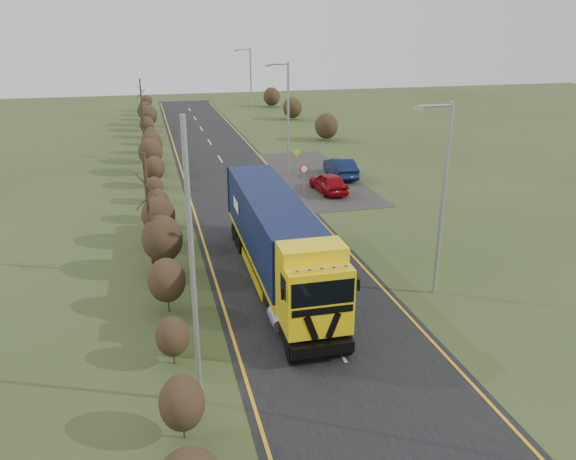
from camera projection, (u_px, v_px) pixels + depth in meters
The scene contains 14 objects.
ground at pixel (305, 296), 25.25m from camera, with size 160.00×160.00×0.00m, color #35431D.
road at pixel (260, 224), 34.34m from camera, with size 8.00×120.00×0.02m, color black.
layby at pixel (314, 176), 44.94m from camera, with size 6.00×18.00×0.02m, color #2F2D2A.
lane_markings at pixel (261, 225), 34.05m from camera, with size 7.52×116.00×0.01m.
hedgerow at pixel (159, 217), 30.48m from camera, with size 2.24×102.04×6.05m.
lorry at pixel (277, 236), 25.82m from camera, with size 2.85×14.63×4.07m.
car_red_hatchback at pixel (329, 182), 40.55m from camera, with size 1.72×4.27×1.46m, color maroon.
car_blue_sedan at pixel (340, 168), 44.47m from camera, with size 1.65×4.73×1.56m, color #091635.
streetlight_near at pixel (441, 194), 23.92m from camera, with size 1.83×0.18×8.57m.
streetlight_mid at pixel (287, 115), 43.80m from camera, with size 1.87×0.18×8.79m.
streetlight_far at pixel (250, 85), 64.04m from camera, with size 1.91×0.18×8.95m.
left_pole at pixel (193, 272), 16.60m from camera, with size 0.16×0.16×9.24m, color gray.
speed_sign at pixel (304, 174), 39.32m from camera, with size 0.64×0.10×2.30m.
warning_board at pixel (297, 157), 47.03m from camera, with size 0.65×0.11×1.71m.
Camera 1 is at (-6.31, -21.78, 11.52)m, focal length 35.00 mm.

